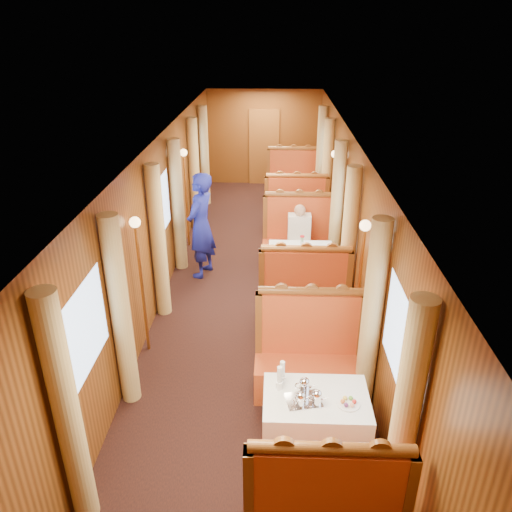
# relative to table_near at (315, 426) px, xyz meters

# --- Properties ---
(floor) EXTENTS (3.00, 12.00, 0.01)m
(floor) POSITION_rel_table_near_xyz_m (-0.75, 3.50, -0.38)
(floor) COLOR black
(floor) RESTS_ON ground
(ceiling) EXTENTS (3.00, 12.00, 0.01)m
(ceiling) POSITION_rel_table_near_xyz_m (-0.75, 3.50, 2.12)
(ceiling) COLOR silver
(ceiling) RESTS_ON wall_left
(wall_far) EXTENTS (3.00, 0.01, 2.50)m
(wall_far) POSITION_rel_table_near_xyz_m (-0.75, 9.50, 0.88)
(wall_far) COLOR brown
(wall_far) RESTS_ON floor
(wall_left) EXTENTS (0.01, 12.00, 2.50)m
(wall_left) POSITION_rel_table_near_xyz_m (-2.25, 3.50, 0.88)
(wall_left) COLOR brown
(wall_left) RESTS_ON floor
(wall_right) EXTENTS (0.01, 12.00, 2.50)m
(wall_right) POSITION_rel_table_near_xyz_m (0.75, 3.50, 0.88)
(wall_right) COLOR brown
(wall_right) RESTS_ON floor
(doorway_far) EXTENTS (0.80, 0.04, 2.00)m
(doorway_far) POSITION_rel_table_near_xyz_m (-0.75, 9.47, 0.62)
(doorway_far) COLOR brown
(doorway_far) RESTS_ON floor
(table_near) EXTENTS (1.05, 0.72, 0.75)m
(table_near) POSITION_rel_table_near_xyz_m (0.00, 0.00, 0.00)
(table_near) COLOR white
(table_near) RESTS_ON floor
(banquette_near_fwd) EXTENTS (1.30, 0.55, 1.34)m
(banquette_near_fwd) POSITION_rel_table_near_xyz_m (0.00, -1.01, 0.05)
(banquette_near_fwd) COLOR #AD2313
(banquette_near_fwd) RESTS_ON floor
(banquette_near_aft) EXTENTS (1.30, 0.55, 1.34)m
(banquette_near_aft) POSITION_rel_table_near_xyz_m (0.00, 1.01, 0.05)
(banquette_near_aft) COLOR #AD2313
(banquette_near_aft) RESTS_ON floor
(table_mid) EXTENTS (1.05, 0.72, 0.75)m
(table_mid) POSITION_rel_table_near_xyz_m (0.00, 3.50, 0.00)
(table_mid) COLOR white
(table_mid) RESTS_ON floor
(banquette_mid_fwd) EXTENTS (1.30, 0.55, 1.34)m
(banquette_mid_fwd) POSITION_rel_table_near_xyz_m (0.00, 2.49, 0.05)
(banquette_mid_fwd) COLOR #AD2313
(banquette_mid_fwd) RESTS_ON floor
(banquette_mid_aft) EXTENTS (1.30, 0.55, 1.34)m
(banquette_mid_aft) POSITION_rel_table_near_xyz_m (0.00, 4.51, 0.05)
(banquette_mid_aft) COLOR #AD2313
(banquette_mid_aft) RESTS_ON floor
(table_far) EXTENTS (1.05, 0.72, 0.75)m
(table_far) POSITION_rel_table_near_xyz_m (0.00, 7.00, 0.00)
(table_far) COLOR white
(table_far) RESTS_ON floor
(banquette_far_fwd) EXTENTS (1.30, 0.55, 1.34)m
(banquette_far_fwd) POSITION_rel_table_near_xyz_m (0.00, 5.99, 0.05)
(banquette_far_fwd) COLOR #AD2313
(banquette_far_fwd) RESTS_ON floor
(banquette_far_aft) EXTENTS (1.30, 0.55, 1.34)m
(banquette_far_aft) POSITION_rel_table_near_xyz_m (0.00, 8.01, 0.05)
(banquette_far_aft) COLOR #AD2313
(banquette_far_aft) RESTS_ON floor
(tea_tray) EXTENTS (0.39, 0.33, 0.01)m
(tea_tray) POSITION_rel_table_near_xyz_m (-0.13, -0.06, 0.38)
(tea_tray) COLOR silver
(tea_tray) RESTS_ON table_near
(teapot_left) EXTENTS (0.19, 0.17, 0.13)m
(teapot_left) POSITION_rel_table_near_xyz_m (-0.17, -0.14, 0.44)
(teapot_left) COLOR silver
(teapot_left) RESTS_ON tea_tray
(teapot_right) EXTENTS (0.18, 0.15, 0.13)m
(teapot_right) POSITION_rel_table_near_xyz_m (-0.01, -0.11, 0.44)
(teapot_right) COLOR silver
(teapot_right) RESTS_ON tea_tray
(teapot_back) EXTENTS (0.18, 0.14, 0.14)m
(teapot_back) POSITION_rel_table_near_xyz_m (-0.12, 0.05, 0.45)
(teapot_back) COLOR silver
(teapot_back) RESTS_ON tea_tray
(fruit_plate) EXTENTS (0.23, 0.23, 0.05)m
(fruit_plate) POSITION_rel_table_near_xyz_m (0.30, -0.09, 0.39)
(fruit_plate) COLOR white
(fruit_plate) RESTS_ON table_near
(cup_inboard) EXTENTS (0.08, 0.08, 0.26)m
(cup_inboard) POSITION_rel_table_near_xyz_m (-0.37, 0.12, 0.48)
(cup_inboard) COLOR white
(cup_inboard) RESTS_ON table_near
(cup_outboard) EXTENTS (0.08, 0.08, 0.26)m
(cup_outboard) POSITION_rel_table_near_xyz_m (-0.34, 0.20, 0.48)
(cup_outboard) COLOR white
(cup_outboard) RESTS_ON table_near
(rose_vase_mid) EXTENTS (0.06, 0.06, 0.36)m
(rose_vase_mid) POSITION_rel_table_near_xyz_m (0.01, 3.49, 0.55)
(rose_vase_mid) COLOR silver
(rose_vase_mid) RESTS_ON table_mid
(rose_vase_far) EXTENTS (0.06, 0.06, 0.36)m
(rose_vase_far) POSITION_rel_table_near_xyz_m (0.02, 7.01, 0.55)
(rose_vase_far) COLOR silver
(rose_vase_far) RESTS_ON table_far
(window_left_near) EXTENTS (0.01, 1.20, 0.90)m
(window_left_near) POSITION_rel_table_near_xyz_m (-2.24, 0.00, 1.07)
(window_left_near) COLOR #91ADD3
(window_left_near) RESTS_ON wall_left
(curtain_left_near_a) EXTENTS (0.22, 0.22, 2.35)m
(curtain_left_near_a) POSITION_rel_table_near_xyz_m (-2.13, -0.78, 0.80)
(curtain_left_near_a) COLOR tan
(curtain_left_near_a) RESTS_ON floor
(curtain_left_near_b) EXTENTS (0.22, 0.22, 2.35)m
(curtain_left_near_b) POSITION_rel_table_near_xyz_m (-2.13, 0.78, 0.80)
(curtain_left_near_b) COLOR tan
(curtain_left_near_b) RESTS_ON floor
(window_right_near) EXTENTS (0.01, 1.20, 0.90)m
(window_right_near) POSITION_rel_table_near_xyz_m (0.74, 0.00, 1.07)
(window_right_near) COLOR #91ADD3
(window_right_near) RESTS_ON wall_right
(curtain_right_near_a) EXTENTS (0.22, 0.22, 2.35)m
(curtain_right_near_a) POSITION_rel_table_near_xyz_m (0.63, -0.78, 0.80)
(curtain_right_near_a) COLOR tan
(curtain_right_near_a) RESTS_ON floor
(curtain_right_near_b) EXTENTS (0.22, 0.22, 2.35)m
(curtain_right_near_b) POSITION_rel_table_near_xyz_m (0.63, 0.78, 0.80)
(curtain_right_near_b) COLOR tan
(curtain_right_near_b) RESTS_ON floor
(window_left_mid) EXTENTS (0.01, 1.20, 0.90)m
(window_left_mid) POSITION_rel_table_near_xyz_m (-2.24, 3.50, 1.07)
(window_left_mid) COLOR #91ADD3
(window_left_mid) RESTS_ON wall_left
(curtain_left_mid_a) EXTENTS (0.22, 0.22, 2.35)m
(curtain_left_mid_a) POSITION_rel_table_near_xyz_m (-2.13, 2.72, 0.80)
(curtain_left_mid_a) COLOR tan
(curtain_left_mid_a) RESTS_ON floor
(curtain_left_mid_b) EXTENTS (0.22, 0.22, 2.35)m
(curtain_left_mid_b) POSITION_rel_table_near_xyz_m (-2.13, 4.28, 0.80)
(curtain_left_mid_b) COLOR tan
(curtain_left_mid_b) RESTS_ON floor
(window_right_mid) EXTENTS (0.01, 1.20, 0.90)m
(window_right_mid) POSITION_rel_table_near_xyz_m (0.74, 3.50, 1.07)
(window_right_mid) COLOR #91ADD3
(window_right_mid) RESTS_ON wall_right
(curtain_right_mid_a) EXTENTS (0.22, 0.22, 2.35)m
(curtain_right_mid_a) POSITION_rel_table_near_xyz_m (0.63, 2.72, 0.80)
(curtain_right_mid_a) COLOR tan
(curtain_right_mid_a) RESTS_ON floor
(curtain_right_mid_b) EXTENTS (0.22, 0.22, 2.35)m
(curtain_right_mid_b) POSITION_rel_table_near_xyz_m (0.63, 4.28, 0.80)
(curtain_right_mid_b) COLOR tan
(curtain_right_mid_b) RESTS_ON floor
(window_left_far) EXTENTS (0.01, 1.20, 0.90)m
(window_left_far) POSITION_rel_table_near_xyz_m (-2.24, 7.00, 1.07)
(window_left_far) COLOR #91ADD3
(window_left_far) RESTS_ON wall_left
(curtain_left_far_a) EXTENTS (0.22, 0.22, 2.35)m
(curtain_left_far_a) POSITION_rel_table_near_xyz_m (-2.13, 6.22, 0.80)
(curtain_left_far_a) COLOR tan
(curtain_left_far_a) RESTS_ON floor
(curtain_left_far_b) EXTENTS (0.22, 0.22, 2.35)m
(curtain_left_far_b) POSITION_rel_table_near_xyz_m (-2.13, 7.78, 0.80)
(curtain_left_far_b) COLOR tan
(curtain_left_far_b) RESTS_ON floor
(window_right_far) EXTENTS (0.01, 1.20, 0.90)m
(window_right_far) POSITION_rel_table_near_xyz_m (0.74, 7.00, 1.07)
(window_right_far) COLOR #91ADD3
(window_right_far) RESTS_ON wall_right
(curtain_right_far_a) EXTENTS (0.22, 0.22, 2.35)m
(curtain_right_far_a) POSITION_rel_table_near_xyz_m (0.63, 6.22, 0.80)
(curtain_right_far_a) COLOR tan
(curtain_right_far_a) RESTS_ON floor
(curtain_right_far_b) EXTENTS (0.22, 0.22, 2.35)m
(curtain_right_far_b) POSITION_rel_table_near_xyz_m (0.63, 7.78, 0.80)
(curtain_right_far_b) COLOR tan
(curtain_right_far_b) RESTS_ON floor
(sconce_left_fore) EXTENTS (0.14, 0.14, 1.95)m
(sconce_left_fore) POSITION_rel_table_near_xyz_m (-2.15, 1.75, 1.01)
(sconce_left_fore) COLOR #BF8C3F
(sconce_left_fore) RESTS_ON floor
(sconce_right_fore) EXTENTS (0.14, 0.14, 1.95)m
(sconce_right_fore) POSITION_rel_table_near_xyz_m (0.65, 1.75, 1.01)
(sconce_right_fore) COLOR #BF8C3F
(sconce_right_fore) RESTS_ON floor
(sconce_left_aft) EXTENTS (0.14, 0.14, 1.95)m
(sconce_left_aft) POSITION_rel_table_near_xyz_m (-2.15, 5.25, 1.01)
(sconce_left_aft) COLOR #BF8C3F
(sconce_left_aft) RESTS_ON floor
(sconce_right_aft) EXTENTS (0.14, 0.14, 1.95)m
(sconce_right_aft) POSITION_rel_table_near_xyz_m (0.65, 5.25, 1.01)
(sconce_right_aft) COLOR #BF8C3F
(sconce_right_aft) RESTS_ON floor
(steward) EXTENTS (0.63, 0.78, 1.85)m
(steward) POSITION_rel_table_near_xyz_m (-1.70, 4.01, 0.55)
(steward) COLOR navy
(steward) RESTS_ON floor
(passenger) EXTENTS (0.40, 0.44, 0.76)m
(passenger) POSITION_rel_table_near_xyz_m (-0.00, 4.31, 0.37)
(passenger) COLOR beige
(passenger) RESTS_ON banquette_mid_aft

